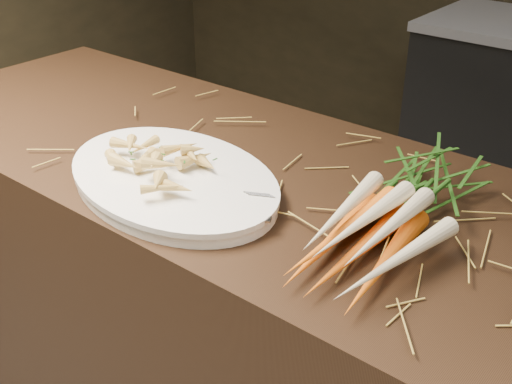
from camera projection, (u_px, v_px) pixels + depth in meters
main_counter at (310, 362)px, 1.49m from camera, size 2.40×0.70×0.90m
straw_bedding at (319, 189)px, 1.27m from camera, size 1.40×0.60×0.02m
root_veg_bunch at (405, 197)px, 1.16m from camera, size 0.23×0.58×0.11m
serving_platter at (173, 181)px, 1.29m from camera, size 0.57×0.44×0.03m
roasted_veg_heap at (171, 162)px, 1.27m from camera, size 0.28×0.23×0.06m
serving_fork at (218, 214)px, 1.15m from camera, size 0.18×0.10×0.00m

